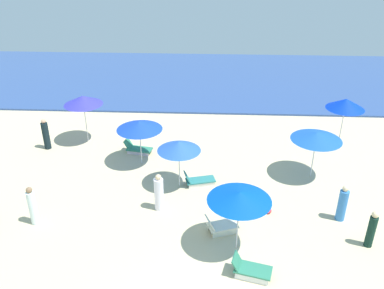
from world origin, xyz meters
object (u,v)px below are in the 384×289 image
at_px(lounge_chair_3_0, 137,148).
at_px(umbrella_5, 83,100).
at_px(umbrella_3, 139,125).
at_px(beachgoer_4, 33,206).
at_px(lounge_chair_1_1, 250,269).
at_px(lounge_chair_2_0, 198,180).
at_px(umbrella_1, 239,196).
at_px(beachgoer_2, 342,204).
at_px(umbrella_4, 346,104).
at_px(beachgoer_3, 159,193).
at_px(beach_ball_0, 269,211).
at_px(umbrella_2, 179,146).
at_px(umbrella_0, 317,136).
at_px(beachgoer_0, 371,230).
at_px(lounge_chair_1_0, 220,226).
at_px(beachgoer_5, 46,135).

bearing_deg(lounge_chair_3_0, umbrella_5, 79.74).
xyz_separation_m(umbrella_3, beachgoer_4, (-3.51, -5.03, -1.29)).
height_order(lounge_chair_1_1, beachgoer_4, beachgoer_4).
bearing_deg(lounge_chair_2_0, umbrella_1, -174.48).
bearing_deg(beachgoer_2, umbrella_4, -106.74).
distance_m(beachgoer_3, beach_ball_0, 4.65).
distance_m(umbrella_2, beachgoer_3, 2.34).
height_order(umbrella_0, umbrella_5, umbrella_5).
xyz_separation_m(umbrella_2, beachgoer_4, (-5.61, -3.00, -1.27)).
height_order(umbrella_0, lounge_chair_1_1, umbrella_0).
xyz_separation_m(umbrella_4, beachgoer_3, (-9.11, -6.12, -1.73)).
xyz_separation_m(umbrella_1, beachgoer_3, (-3.15, 2.26, -1.53)).
relative_size(beachgoer_0, beachgoer_4, 0.91).
height_order(umbrella_5, beachgoer_3, umbrella_5).
bearing_deg(beachgoer_3, lounge_chair_1_1, -14.38).
bearing_deg(umbrella_0, beach_ball_0, -127.81).
bearing_deg(lounge_chair_1_0, beachgoer_0, -115.07).
bearing_deg(beachgoer_5, umbrella_5, 140.63).
bearing_deg(lounge_chair_1_0, lounge_chair_2_0, -3.40).
xyz_separation_m(beachgoer_0, beachgoer_2, (-0.63, 1.55, 0.00)).
bearing_deg(umbrella_0, lounge_chair_3_0, 167.53).
distance_m(umbrella_2, lounge_chair_3_0, 4.39).
height_order(lounge_chair_1_1, beachgoer_0, beachgoer_0).
bearing_deg(beachgoer_4, umbrella_3, -5.22).
height_order(umbrella_1, beachgoer_2, umbrella_1).
xyz_separation_m(lounge_chair_2_0, beachgoer_2, (5.89, -2.29, 0.51)).
bearing_deg(beach_ball_0, beachgoer_5, 155.25).
bearing_deg(umbrella_1, umbrella_3, 126.62).
bearing_deg(umbrella_4, lounge_chair_3_0, -173.61).
relative_size(lounge_chair_2_0, beachgoer_4, 0.89).
relative_size(beachgoer_2, beachgoer_4, 0.94).
bearing_deg(umbrella_2, beach_ball_0, -25.93).
bearing_deg(umbrella_0, umbrella_5, 165.12).
distance_m(beachgoer_3, beachgoer_4, 5.04).
relative_size(umbrella_0, umbrella_3, 1.01).
xyz_separation_m(lounge_chair_1_0, beachgoer_3, (-2.56, 1.39, 0.49)).
height_order(umbrella_5, beach_ball_0, umbrella_5).
distance_m(umbrella_4, beachgoer_0, 8.28).
height_order(umbrella_0, umbrella_3, umbrella_0).
height_order(lounge_chair_1_1, lounge_chair_2_0, lounge_chair_1_1).
bearing_deg(umbrella_2, umbrella_4, 27.22).
bearing_deg(lounge_chair_3_0, beachgoer_0, -113.23).
height_order(umbrella_4, beachgoer_4, umbrella_4).
relative_size(lounge_chair_3_0, beachgoer_4, 0.90).
xyz_separation_m(lounge_chair_1_1, lounge_chair_3_0, (-5.33, 8.53, -0.04)).
bearing_deg(beach_ball_0, lounge_chair_2_0, 146.11).
bearing_deg(beachgoer_5, lounge_chair_1_1, 74.05).
bearing_deg(umbrella_5, umbrella_2, -37.95).
bearing_deg(lounge_chair_3_0, umbrella_0, -91.14).
relative_size(umbrella_3, beachgoer_2, 1.44).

